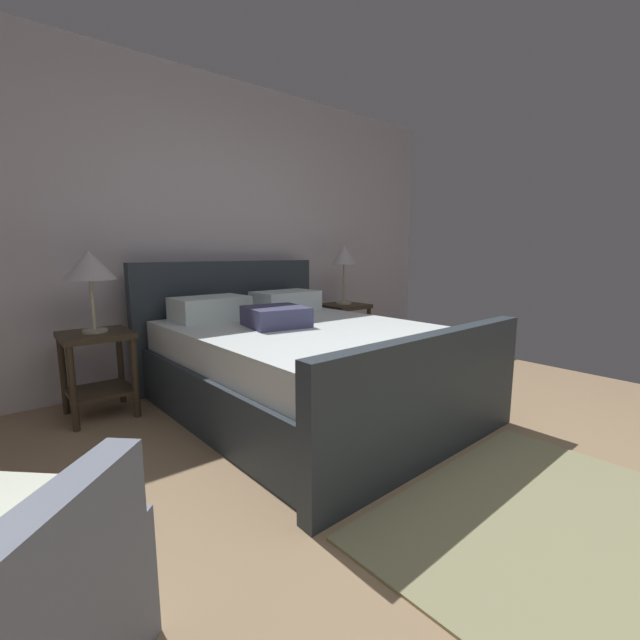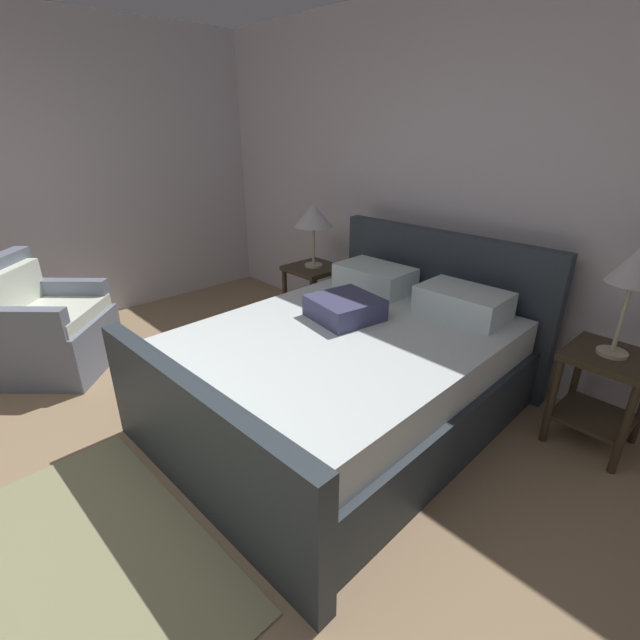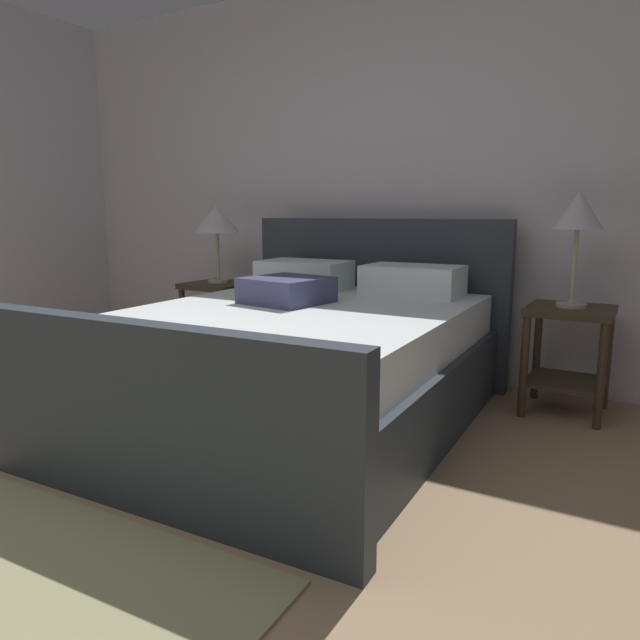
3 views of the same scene
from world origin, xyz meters
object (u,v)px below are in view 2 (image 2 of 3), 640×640
(table_lamp_left, at_px, (313,216))
(armchair, at_px, (45,329))
(table_lamp_right, at_px, (636,269))
(nightstand_left, at_px, (314,287))
(nightstand_right, at_px, (603,384))
(bed, at_px, (350,368))

(table_lamp_left, bearing_deg, armchair, -111.40)
(table_lamp_right, xyz_separation_m, nightstand_left, (-2.40, -0.08, -0.70))
(nightstand_right, height_order, nightstand_left, same)
(table_lamp_right, bearing_deg, table_lamp_left, -178.00)
(nightstand_right, bearing_deg, bed, -144.57)
(table_lamp_right, relative_size, table_lamp_left, 1.11)
(table_lamp_right, bearing_deg, armchair, -146.35)
(table_lamp_left, bearing_deg, table_lamp_right, 2.00)
(table_lamp_right, height_order, nightstand_left, table_lamp_right)
(table_lamp_right, height_order, armchair, table_lamp_right)
(bed, relative_size, table_lamp_left, 4.06)
(table_lamp_right, bearing_deg, nightstand_right, -135.00)
(nightstand_right, distance_m, table_lamp_right, 0.70)
(nightstand_right, height_order, table_lamp_left, table_lamp_left)
(nightstand_right, xyz_separation_m, table_lamp_right, (0.00, 0.00, 0.70))
(nightstand_left, relative_size, table_lamp_left, 1.07)
(bed, bearing_deg, nightstand_left, 147.17)
(nightstand_left, height_order, table_lamp_left, table_lamp_left)
(bed, xyz_separation_m, nightstand_right, (1.20, 0.85, 0.06))
(nightstand_right, relative_size, table_lamp_right, 0.96)
(table_lamp_left, bearing_deg, bed, -32.83)
(nightstand_right, bearing_deg, armchair, -146.35)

